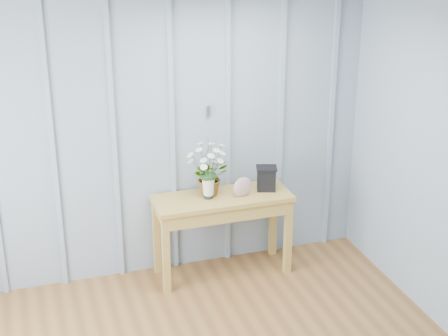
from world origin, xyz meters
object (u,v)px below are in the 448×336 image
object	(u,v)px
sideboard	(222,208)
daisy_vase	(208,163)
carved_box	(266,178)
felt_disc_vessel	(243,187)

from	to	relation	value
sideboard	daisy_vase	size ratio (longest dim) A/B	2.30
sideboard	daisy_vase	distance (m)	0.46
sideboard	carved_box	world-z (taller)	carved_box
daisy_vase	felt_disc_vessel	bearing A→B (deg)	-11.36
carved_box	daisy_vase	bearing A→B (deg)	-178.85
sideboard	felt_disc_vessel	world-z (taller)	felt_disc_vessel
daisy_vase	carved_box	xyz separation A→B (m)	(0.53, 0.01, -0.21)
daisy_vase	carved_box	world-z (taller)	daisy_vase
felt_disc_vessel	carved_box	xyz separation A→B (m)	(0.24, 0.07, 0.02)
carved_box	felt_disc_vessel	bearing A→B (deg)	-164.26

